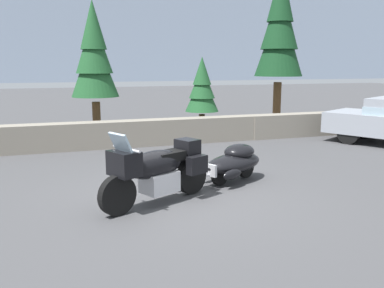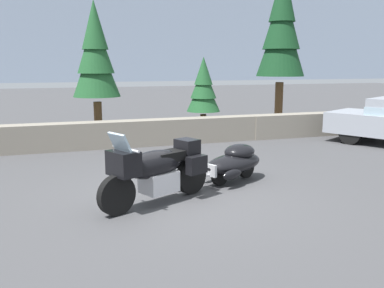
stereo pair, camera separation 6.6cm
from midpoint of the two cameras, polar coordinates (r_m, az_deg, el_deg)
ground_plane at (r=7.73m, az=-2.10°, el=-7.16°), size 80.00×80.00×0.00m
stone_guard_wall at (r=12.55m, az=-6.88°, el=1.53°), size 24.00×0.62×0.78m
distant_ridgeline at (r=102.31m, az=-18.08°, el=13.36°), size 240.00×80.00×16.00m
touring_motorcycle at (r=7.20m, az=-5.11°, el=-3.41°), size 2.15×1.32×1.33m
car_shaped_trailer at (r=8.65m, az=5.53°, el=-2.44°), size 2.14×1.28×0.76m
pine_tree_tall at (r=16.46m, az=11.80°, el=15.39°), size 1.80×1.80×6.03m
pine_tree_secondary at (r=13.85m, az=1.24°, el=7.77°), size 1.11×1.11×2.66m
pine_tree_far_right at (r=13.36m, az=-13.42°, el=11.88°), size 1.45×1.45×4.33m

